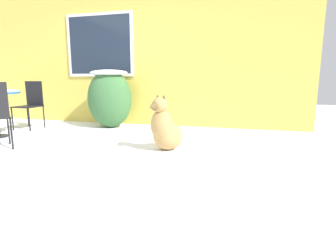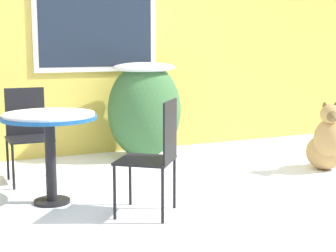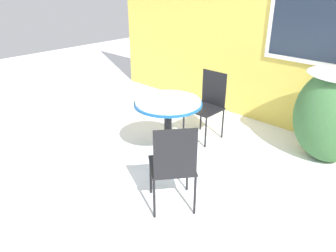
% 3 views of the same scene
% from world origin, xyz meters
% --- Properties ---
extents(ground_plane, '(16.00, 16.00, 0.00)m').
position_xyz_m(ground_plane, '(0.00, 0.00, 0.00)').
color(ground_plane, white).
extents(house_wall, '(8.00, 0.10, 2.88)m').
position_xyz_m(house_wall, '(-0.01, 2.20, 1.45)').
color(house_wall, '#DBC14C').
rests_on(house_wall, ground_plane).
extents(shrub_left, '(0.88, 0.71, 1.13)m').
position_xyz_m(shrub_left, '(0.19, 1.69, 0.60)').
color(shrub_left, '#386638').
rests_on(shrub_left, ground_plane).
extents(patio_chair_near_table, '(0.42, 0.42, 0.91)m').
position_xyz_m(patio_chair_near_table, '(-1.24, 1.19, 0.50)').
color(patio_chair_near_table, black).
rests_on(patio_chair_near_table, ground_plane).
extents(dog, '(0.55, 0.60, 0.75)m').
position_xyz_m(dog, '(1.72, 0.30, 0.28)').
color(dog, tan).
rests_on(dog, ground_plane).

